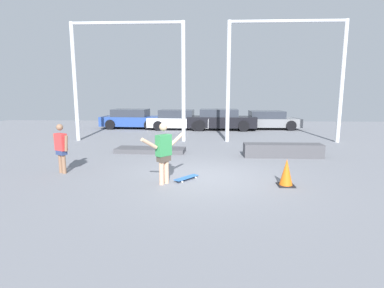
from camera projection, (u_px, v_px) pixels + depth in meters
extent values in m
plane|color=slate|center=(205.00, 177.00, 8.76)|extent=(36.00, 36.00, 0.00)
cylinder|color=#DBAD89|center=(161.00, 170.00, 7.98)|extent=(0.13, 0.13, 0.78)
cylinder|color=#DBAD89|center=(166.00, 169.00, 8.10)|extent=(0.13, 0.13, 0.78)
cube|color=#4C4238|center=(164.00, 158.00, 7.99)|extent=(0.38, 0.39, 0.17)
cube|color=#338C4C|center=(164.00, 145.00, 7.93)|extent=(0.43, 0.45, 0.56)
sphere|color=#DBAD89|center=(163.00, 127.00, 7.85)|extent=(0.22, 0.22, 0.22)
cylinder|color=#DBAD89|center=(149.00, 144.00, 7.57)|extent=(0.40, 0.44, 0.34)
cylinder|color=#DBAD89|center=(177.00, 139.00, 8.25)|extent=(0.40, 0.44, 0.34)
cube|color=#2D66B2|center=(186.00, 178.00, 8.46)|extent=(0.69, 0.77, 0.01)
cylinder|color=silver|center=(190.00, 176.00, 8.74)|extent=(0.06, 0.06, 0.05)
cylinder|color=silver|center=(196.00, 178.00, 8.60)|extent=(0.06, 0.06, 0.05)
cylinder|color=silver|center=(177.00, 180.00, 8.33)|extent=(0.06, 0.06, 0.05)
cylinder|color=silver|center=(182.00, 182.00, 8.19)|extent=(0.06, 0.06, 0.05)
cube|color=#47474C|center=(283.00, 150.00, 11.47)|extent=(2.96, 0.65, 0.51)
cube|color=#47474C|center=(151.00, 150.00, 12.44)|extent=(2.90, 1.15, 0.18)
cylinder|color=silver|center=(75.00, 83.00, 15.11)|extent=(0.20, 0.20, 5.87)
cylinder|color=silver|center=(183.00, 83.00, 14.87)|extent=(0.20, 0.20, 5.87)
cylinder|color=silver|center=(127.00, 23.00, 14.51)|extent=(5.50, 0.16, 0.16)
cylinder|color=silver|center=(228.00, 83.00, 14.76)|extent=(0.20, 0.20, 5.87)
cylinder|color=silver|center=(342.00, 83.00, 14.52)|extent=(0.20, 0.20, 5.87)
cylinder|color=silver|center=(288.00, 21.00, 14.16)|extent=(5.50, 0.16, 0.16)
cube|color=#284793|center=(133.00, 121.00, 20.89)|extent=(4.41, 2.00, 0.65)
cube|color=#2D333D|center=(131.00, 113.00, 20.81)|extent=(2.46, 1.75, 0.50)
cylinder|color=black|center=(155.00, 123.00, 21.64)|extent=(0.68, 0.26, 0.67)
cylinder|color=black|center=(149.00, 125.00, 19.94)|extent=(0.68, 0.26, 0.67)
cylinder|color=black|center=(119.00, 122.00, 21.90)|extent=(0.68, 0.26, 0.67)
cylinder|color=black|center=(110.00, 125.00, 20.20)|extent=(0.68, 0.26, 0.67)
cube|color=white|center=(179.00, 122.00, 20.32)|extent=(4.17, 2.00, 0.62)
cube|color=#2D333D|center=(177.00, 114.00, 20.24)|extent=(2.33, 1.76, 0.53)
cylinder|color=black|center=(199.00, 124.00, 21.07)|extent=(0.65, 0.25, 0.64)
cylinder|color=black|center=(197.00, 126.00, 19.37)|extent=(0.65, 0.25, 0.64)
cylinder|color=black|center=(163.00, 123.00, 21.32)|extent=(0.65, 0.25, 0.64)
cylinder|color=black|center=(158.00, 126.00, 19.62)|extent=(0.65, 0.25, 0.64)
cube|color=black|center=(221.00, 122.00, 20.03)|extent=(4.57, 1.88, 0.70)
cube|color=#2D333D|center=(219.00, 113.00, 19.94)|extent=(2.53, 1.68, 0.48)
cylinder|color=black|center=(241.00, 123.00, 20.80)|extent=(0.71, 0.24, 0.70)
cylinder|color=black|center=(244.00, 126.00, 19.12)|extent=(0.71, 0.24, 0.70)
cylinder|color=black|center=(201.00, 123.00, 21.00)|extent=(0.71, 0.24, 0.70)
cylinder|color=black|center=(200.00, 126.00, 19.33)|extent=(0.71, 0.24, 0.70)
cube|color=slate|center=(269.00, 122.00, 20.47)|extent=(4.12, 1.90, 0.57)
cube|color=#2D333D|center=(267.00, 114.00, 20.39)|extent=(2.27, 1.72, 0.49)
cylinder|color=black|center=(284.00, 123.00, 21.34)|extent=(0.67, 0.23, 0.66)
cylinder|color=black|center=(291.00, 126.00, 19.57)|extent=(0.67, 0.23, 0.66)
cylinder|color=black|center=(248.00, 123.00, 21.42)|extent=(0.67, 0.23, 0.66)
cylinder|color=black|center=(252.00, 126.00, 19.65)|extent=(0.67, 0.23, 0.66)
cylinder|color=#8C664C|center=(64.00, 162.00, 9.10)|extent=(0.12, 0.12, 0.71)
cylinder|color=#8C664C|center=(61.00, 161.00, 9.19)|extent=(0.12, 0.12, 0.71)
cube|color=navy|center=(61.00, 152.00, 9.09)|extent=(0.37, 0.32, 0.16)
cube|color=#DB3838|center=(61.00, 142.00, 9.04)|extent=(0.43, 0.36, 0.52)
sphere|color=#8C664C|center=(60.00, 127.00, 8.97)|extent=(0.20, 0.20, 0.20)
cylinder|color=#8C664C|center=(66.00, 143.00, 8.90)|extent=(0.18, 0.15, 0.48)
cylinder|color=#8C664C|center=(56.00, 142.00, 9.19)|extent=(0.18, 0.15, 0.48)
cube|color=black|center=(286.00, 185.00, 7.94)|extent=(0.43, 0.43, 0.03)
cone|color=orange|center=(286.00, 172.00, 7.88)|extent=(0.34, 0.34, 0.70)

